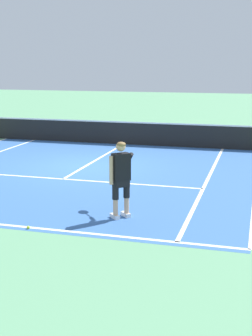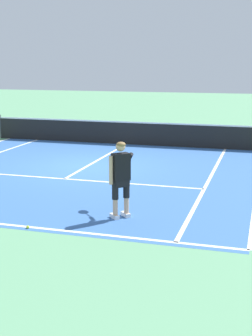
{
  "view_description": "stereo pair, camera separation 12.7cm",
  "coord_description": "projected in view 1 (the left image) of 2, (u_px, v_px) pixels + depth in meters",
  "views": [
    {
      "loc": [
        5.54,
        -14.57,
        3.38
      ],
      "look_at": [
        2.66,
        -4.41,
        1.05
      ],
      "focal_mm": 51.38,
      "sensor_mm": 36.0,
      "label": 1
    },
    {
      "loc": [
        5.66,
        -14.54,
        3.38
      ],
      "look_at": [
        2.66,
        -4.41,
        1.05
      ],
      "focal_mm": 51.38,
      "sensor_mm": 36.0,
      "label": 2
    }
  ],
  "objects": [
    {
      "name": "tennis_player",
      "position": [
        121.0,
        174.0,
        10.48
      ],
      "size": [
        0.75,
        1.16,
        1.71
      ],
      "color": "white",
      "rests_on": "ground"
    },
    {
      "name": "tennis_net",
      "position": [
        123.0,
        133.0,
        20.1
      ],
      "size": [
        11.96,
        0.08,
        1.07
      ],
      "color": "#333338",
      "rests_on": "ground"
    },
    {
      "name": "line_centre_service",
      "position": [
        99.0,
        159.0,
        17.2
      ],
      "size": [
        0.1,
        6.4,
        0.01
      ],
      "primitive_type": "cube",
      "color": "white",
      "rests_on": "ground"
    },
    {
      "name": "line_singles_right",
      "position": [
        208.0,
        179.0,
        14.16
      ],
      "size": [
        0.1,
        10.53,
        0.01
      ],
      "primitive_type": "cube",
      "color": "white",
      "rests_on": "ground"
    },
    {
      "name": "tennis_ball_near_feet",
      "position": [
        28.0,
        227.0,
        9.95
      ],
      "size": [
        0.07,
        0.07,
        0.07
      ],
      "primitive_type": "sphere",
      "color": "#CCE02D",
      "rests_on": "ground"
    },
    {
      "name": "court_inner_surface",
      "position": [
        77.0,
        171.0,
        15.26
      ],
      "size": [
        10.98,
        10.93,
        0.0
      ],
      "primitive_type": "cube",
      "color": "#3866A8",
      "rests_on": "ground"
    },
    {
      "name": "ground_plane",
      "position": [
        85.0,
        167.0,
        15.89
      ],
      "size": [
        80.0,
        80.0,
        0.0
      ],
      "primitive_type": "plane",
      "color": "#609E70"
    },
    {
      "name": "line_service",
      "position": [
        63.0,
        179.0,
        14.19
      ],
      "size": [
        8.23,
        0.1,
        0.01
      ],
      "primitive_type": "cube",
      "color": "white",
      "rests_on": "ground"
    }
  ]
}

